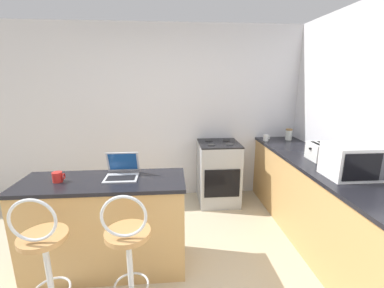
# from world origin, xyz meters

# --- Properties ---
(wall_back) EXTENTS (12.00, 0.06, 2.60)m
(wall_back) POSITION_xyz_m (0.00, 2.24, 1.30)
(wall_back) COLOR silver
(wall_back) RESTS_ON ground_plane
(breakfast_bar) EXTENTS (1.51, 0.56, 0.92)m
(breakfast_bar) POSITION_xyz_m (-0.52, 0.57, 0.46)
(breakfast_bar) COLOR tan
(breakfast_bar) RESTS_ON ground_plane
(counter_right) EXTENTS (0.64, 2.74, 0.92)m
(counter_right) POSITION_xyz_m (1.76, 0.85, 0.46)
(counter_right) COLOR tan
(counter_right) RESTS_ON ground_plane
(bar_stool_near) EXTENTS (0.40, 0.40, 1.06)m
(bar_stool_near) POSITION_xyz_m (-0.83, 0.01, 0.51)
(bar_stool_near) COLOR silver
(bar_stool_near) RESTS_ON ground_plane
(bar_stool_far) EXTENTS (0.40, 0.40, 1.06)m
(bar_stool_far) POSITION_xyz_m (-0.22, 0.01, 0.51)
(bar_stool_far) COLOR silver
(bar_stool_far) RESTS_ON ground_plane
(laptop) EXTENTS (0.30, 0.28, 0.23)m
(laptop) POSITION_xyz_m (-0.36, 0.65, 0.98)
(laptop) COLOR #B7BABF
(laptop) RESTS_ON breakfast_bar
(microwave) EXTENTS (0.49, 0.35, 0.31)m
(microwave) POSITION_xyz_m (1.80, 0.46, 1.08)
(microwave) COLOR white
(microwave) RESTS_ON counter_right
(toaster) EXTENTS (0.21, 0.26, 0.20)m
(toaster) POSITION_xyz_m (1.78, 0.99, 1.02)
(toaster) COLOR silver
(toaster) RESTS_ON counter_right
(stove_range) EXTENTS (0.58, 0.61, 0.93)m
(stove_range) POSITION_xyz_m (0.80, 1.89, 0.46)
(stove_range) COLOR #9EA3A8
(stove_range) RESTS_ON ground_plane
(mug_white) EXTENTS (0.10, 0.08, 0.09)m
(mug_white) POSITION_xyz_m (1.53, 1.96, 0.97)
(mug_white) COLOR white
(mug_white) RESTS_ON counter_right
(storage_jar) EXTENTS (0.10, 0.10, 0.17)m
(storage_jar) POSITION_xyz_m (1.89, 1.98, 1.01)
(storage_jar) COLOR silver
(storage_jar) RESTS_ON counter_right
(mug_red) EXTENTS (0.10, 0.09, 0.09)m
(mug_red) POSITION_xyz_m (-0.91, 0.56, 0.97)
(mug_red) COLOR red
(mug_red) RESTS_ON breakfast_bar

